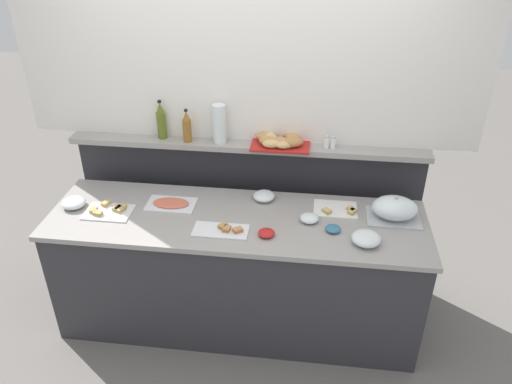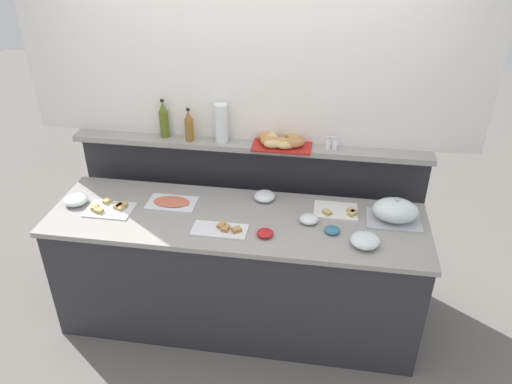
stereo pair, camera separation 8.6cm
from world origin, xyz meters
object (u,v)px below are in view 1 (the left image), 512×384
condiment_bowl_red (266,233)px  olive_oil_bottle (161,121)px  glass_bowl_small (309,218)px  pepper_shaker (333,142)px  serving_cloche (395,209)px  glass_bowl_medium (264,196)px  water_carafe (219,124)px  glass_bowl_large (366,239)px  vinegar_bottle_amber (187,127)px  cold_cuts_platter (171,204)px  sandwich_platter_side (337,209)px  sandwich_platter_rear (223,230)px  condiment_bowl_teal (333,229)px  sandwich_platter_front (109,211)px  bread_basket (280,141)px  salt_shaker (327,142)px  glass_bowl_extra (74,203)px

condiment_bowl_red → olive_oil_bottle: (-0.81, 0.65, 0.42)m
glass_bowl_small → pepper_shaker: bearing=73.9°
serving_cloche → glass_bowl_medium: size_ratio=2.32×
glass_bowl_small → water_carafe: bearing=145.6°
glass_bowl_large → vinegar_bottle_amber: vinegar_bottle_amber is taller
cold_cuts_platter → vinegar_bottle_amber: vinegar_bottle_amber is taller
sandwich_platter_side → glass_bowl_large: 0.38m
serving_cloche → vinegar_bottle_amber: 1.48m
water_carafe → serving_cloche: bearing=-16.3°
sandwich_platter_rear → olive_oil_bottle: olive_oil_bottle is taller
sandwich_platter_side → water_carafe: (-0.83, 0.30, 0.44)m
condiment_bowl_teal → olive_oil_bottle: bearing=155.4°
cold_cuts_platter → sandwich_platter_rear: bearing=-32.9°
sandwich_platter_front → cold_cuts_platter: size_ratio=0.93×
glass_bowl_small → bread_basket: 0.59m
sandwich_platter_front → sandwich_platter_side: same height
glass_bowl_large → cold_cuts_platter: bearing=167.8°
water_carafe → condiment_bowl_red: bearing=-58.0°
glass_bowl_medium → condiment_bowl_teal: 0.56m
condiment_bowl_teal → olive_oil_bottle: olive_oil_bottle is taller
glass_bowl_large → water_carafe: size_ratio=0.65×
glass_bowl_large → pepper_shaker: (-0.21, 0.64, 0.32)m
condiment_bowl_teal → pepper_shaker: size_ratio=1.10×
bread_basket → olive_oil_bottle: bearing=177.8°
sandwich_platter_side → condiment_bowl_red: bearing=-142.1°
condiment_bowl_red → pepper_shaker: bearing=58.8°
condiment_bowl_red → pepper_shaker: pepper_shaker is taller
condiment_bowl_teal → water_carafe: size_ratio=0.35×
condiment_bowl_teal → sandwich_platter_rear: bearing=-172.6°
cold_cuts_platter → pepper_shaker: bearing=19.0°
sandwich_platter_side → salt_shaker: size_ratio=3.27×
serving_cloche → bread_basket: (-0.76, 0.33, 0.28)m
olive_oil_bottle → salt_shaker: 1.15m
sandwich_platter_rear → salt_shaker: (0.61, 0.62, 0.35)m
sandwich_platter_rear → vinegar_bottle_amber: size_ratio=1.45×
sandwich_platter_rear → bread_basket: size_ratio=0.86×
glass_bowl_small → olive_oil_bottle: (-1.06, 0.46, 0.41)m
sandwich_platter_rear → olive_oil_bottle: (-0.54, 0.64, 0.43)m
glass_bowl_extra → olive_oil_bottle: (0.50, 0.48, 0.41)m
sandwich_platter_rear → glass_bowl_large: size_ratio=1.95×
condiment_bowl_teal → glass_bowl_extra: bearing=177.5°
sandwich_platter_front → sandwich_platter_side: size_ratio=1.07×
condiment_bowl_teal → condiment_bowl_red: (-0.40, -0.10, 0.00)m
sandwich_platter_front → serving_cloche: (1.84, 0.16, 0.06)m
sandwich_platter_rear → pepper_shaker: pepper_shaker is taller
condiment_bowl_teal → vinegar_bottle_amber: (-1.02, 0.52, 0.40)m
sandwich_platter_front → serving_cloche: 1.84m
sandwich_platter_side → olive_oil_bottle: olive_oil_bottle is taller
sandwich_platter_front → glass_bowl_extra: 0.26m
sandwich_platter_rear → vinegar_bottle_amber: bearing=119.7°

